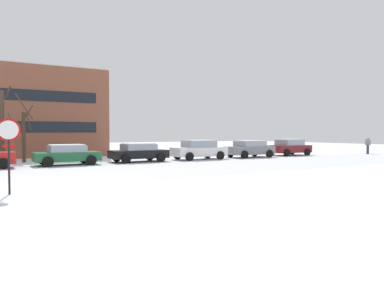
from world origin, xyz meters
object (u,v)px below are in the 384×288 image
(stop_sign, at_px, (9,141))
(parked_car_maroon, at_px, (290,147))
(parked_car_white, at_px, (199,150))
(pedestrian_crossing, at_px, (368,144))
(parked_car_gray, at_px, (250,149))
(parked_car_black, at_px, (139,152))
(parked_car_green, at_px, (67,154))

(stop_sign, distance_m, parked_car_maroon, 26.21)
(parked_car_white, bearing_deg, stop_sign, -142.55)
(parked_car_maroon, xyz_separation_m, pedestrian_crossing, (8.05, -2.38, 0.20))
(parked_car_gray, relative_size, parked_car_maroon, 1.04)
(parked_car_gray, bearing_deg, parked_car_white, 178.62)
(parked_car_white, relative_size, parked_car_maroon, 1.09)
(parked_car_black, relative_size, pedestrian_crossing, 2.41)
(parked_car_white, distance_m, parked_car_maroon, 9.89)
(stop_sign, distance_m, parked_car_gray, 21.65)
(stop_sign, height_order, parked_car_gray, stop_sign)
(parked_car_black, xyz_separation_m, parked_car_white, (4.94, -0.14, 0.07))
(parked_car_gray, bearing_deg, pedestrian_crossing, -8.89)
(parked_car_maroon, bearing_deg, parked_car_black, -179.67)
(parked_car_gray, bearing_deg, parked_car_black, 178.49)
(stop_sign, height_order, parked_car_maroon, stop_sign)
(parked_car_black, distance_m, parked_car_maroon, 14.83)
(parked_car_maroon, height_order, pedestrian_crossing, pedestrian_crossing)
(stop_sign, xyz_separation_m, parked_car_maroon, (23.82, 10.90, -1.02))
(parked_car_gray, bearing_deg, parked_car_maroon, 4.01)
(stop_sign, bearing_deg, parked_car_white, 37.45)
(parked_car_black, bearing_deg, stop_sign, -129.74)
(parked_car_black, bearing_deg, parked_car_maroon, 0.33)
(parked_car_black, bearing_deg, pedestrian_crossing, -5.73)
(stop_sign, relative_size, parked_car_black, 0.64)
(parked_car_black, bearing_deg, parked_car_white, -1.65)
(parked_car_gray, xyz_separation_m, pedestrian_crossing, (12.99, -2.03, 0.23))
(parked_car_maroon, relative_size, pedestrian_crossing, 2.36)
(parked_car_white, bearing_deg, parked_car_black, 178.35)
(parked_car_green, height_order, parked_car_gray, parked_car_gray)
(stop_sign, xyz_separation_m, parked_car_white, (13.93, 10.67, -1.02))
(parked_car_black, relative_size, parked_car_gray, 0.98)
(stop_sign, distance_m, parked_car_white, 17.58)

